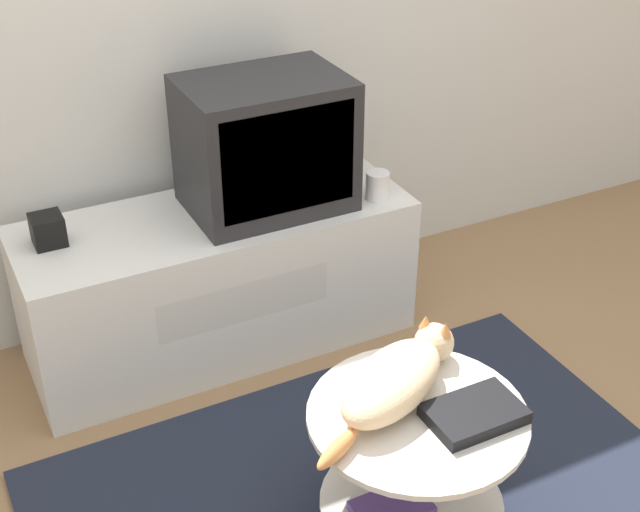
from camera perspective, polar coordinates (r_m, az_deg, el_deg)
name	(u,v)px	position (r m, az deg, el deg)	size (l,w,h in m)	color
tv_stand	(219,280)	(3.25, -6.51, -1.53)	(1.38, 0.51, 0.54)	silver
tv	(265,144)	(3.07, -3.51, 7.16)	(0.55, 0.39, 0.46)	#232326
speaker	(48,230)	(3.03, -17.03, 1.60)	(0.10, 0.10, 0.10)	black
mug	(378,185)	(3.19, 3.70, 4.53)	(0.08, 0.08, 0.10)	white
coffee_table	(413,461)	(2.47, 5.97, -12.94)	(0.58, 0.58, 0.45)	#B2B2B7
dvd_box	(474,413)	(2.34, 9.85, -9.90)	(0.24, 0.16, 0.04)	black
cat	(397,378)	(2.35, 4.93, -7.80)	(0.56, 0.35, 0.14)	beige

